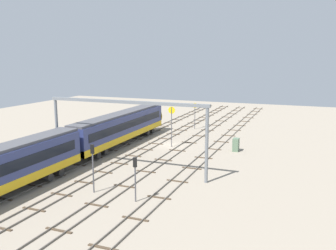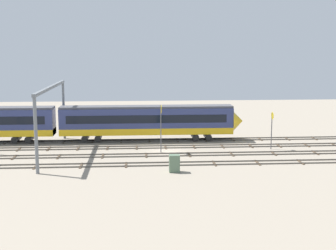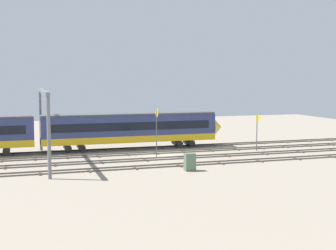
# 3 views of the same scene
# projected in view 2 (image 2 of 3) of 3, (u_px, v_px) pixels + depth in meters

# --- Properties ---
(ground_plane) EXTENTS (110.91, 110.91, 0.00)m
(ground_plane) POSITION_uv_depth(u_px,v_px,m) (167.00, 151.00, 60.07)
(ground_plane) COLOR gray
(track_near_foreground) EXTENTS (94.91, 2.40, 0.16)m
(track_near_foreground) POSITION_uv_depth(u_px,v_px,m) (170.00, 164.00, 53.35)
(track_near_foreground) COLOR #59544C
(track_near_foreground) RESTS_ON ground
(track_second_near) EXTENTS (94.91, 2.40, 0.16)m
(track_second_near) POSITION_uv_depth(u_px,v_px,m) (168.00, 155.00, 57.82)
(track_second_near) COLOR #59544C
(track_second_near) RESTS_ON ground
(track_middle) EXTENTS (94.91, 2.40, 0.16)m
(track_middle) POSITION_uv_depth(u_px,v_px,m) (165.00, 147.00, 62.29)
(track_middle) COLOR #59544C
(track_middle) RESTS_ON ground
(track_with_train) EXTENTS (94.91, 2.40, 0.16)m
(track_with_train) POSITION_uv_depth(u_px,v_px,m) (163.00, 140.00, 66.77)
(track_with_train) COLOR #59544C
(track_with_train) RESTS_ON ground
(train) EXTENTS (50.40, 3.24, 4.80)m
(train) POSITION_uv_depth(u_px,v_px,m) (62.00, 123.00, 65.40)
(train) COLOR navy
(train) RESTS_ON ground
(overhead_gantry) EXTENTS (0.40, 19.73, 8.39)m
(overhead_gantry) POSITION_uv_depth(u_px,v_px,m) (51.00, 102.00, 57.86)
(overhead_gantry) COLOR slate
(overhead_gantry) RESTS_ON ground
(speed_sign_near_foreground) EXTENTS (0.14, 1.05, 6.02)m
(speed_sign_near_foreground) POSITION_uv_depth(u_px,v_px,m) (161.00, 121.00, 58.73)
(speed_sign_near_foreground) COLOR #4C4C51
(speed_sign_near_foreground) RESTS_ON ground
(speed_sign_mid_trackside) EXTENTS (0.14, 0.96, 4.86)m
(speed_sign_mid_trackside) POSITION_uv_depth(u_px,v_px,m) (272.00, 125.00, 60.72)
(speed_sign_mid_trackside) COLOR #4C4C51
(speed_sign_mid_trackside) RESTS_ON ground
(relay_cabinet) EXTENTS (1.14, 0.81, 1.86)m
(relay_cabinet) POSITION_uv_depth(u_px,v_px,m) (174.00, 163.00, 50.03)
(relay_cabinet) COLOR #597259
(relay_cabinet) RESTS_ON ground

